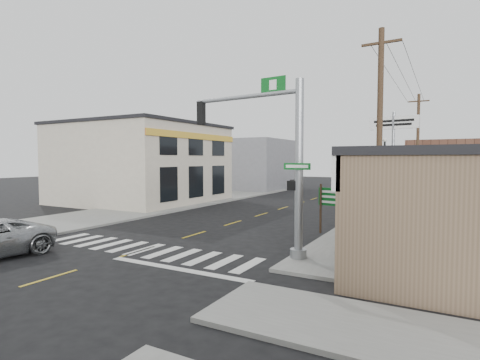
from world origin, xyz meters
The scene contains 19 objects.
ground centered at (0.00, 0.00, 0.00)m, with size 140.00×140.00×0.00m, color black.
sidewalk_right centered at (9.00, 13.00, 0.07)m, with size 6.00×38.00×0.13m, color gray.
sidewalk_left centered at (-9.00, 13.00, 0.07)m, with size 6.00×38.00×0.13m, color gray.
center_line centered at (0.00, 8.00, 0.01)m, with size 0.12×56.00×0.01m, color gold.
crosswalk centered at (0.00, 0.40, 0.01)m, with size 11.00×2.20×0.01m, color silver.
left_building centered at (-13.00, 14.00, 3.40)m, with size 12.00×12.00×6.80m, color beige.
bldg_distant_right centered at (12.00, 30.00, 2.80)m, with size 8.00×10.00×5.60m, color brown.
bldg_distant_left centered at (-11.00, 32.00, 3.20)m, with size 9.00×10.00×6.40m, color slate.
traffic_signal_pole centered at (5.57, 1.82, 4.24)m, with size 5.46×0.40×6.92m.
guide_sign centered at (6.30, 6.93, 1.76)m, with size 1.43×0.13×2.49m.
fire_hydrant centered at (8.50, 4.81, 0.53)m, with size 0.23×0.23×0.75m.
ped_crossing_sign centered at (6.30, 8.91, 2.20)m, with size 1.19×0.08×3.06m.
lamp_post centered at (7.90, 13.55, 3.09)m, with size 0.66×0.52×5.09m.
dance_center_sign centered at (7.96, 16.81, 5.42)m, with size 3.32×0.21×7.06m.
bare_tree centered at (8.07, 3.33, 3.81)m, with size 2.34×2.34×4.68m.
shrub_front centered at (10.24, 3.11, 0.57)m, with size 1.18×1.18×0.89m, color #193E17.
shrub_back centered at (9.21, 6.99, 0.58)m, with size 1.21×1.21×0.91m, color black.
utility_pole_near centered at (8.79, 4.84, 4.78)m, with size 1.58×0.24×9.07m.
utility_pole_far centered at (9.19, 22.55, 4.78)m, with size 1.58×0.24×9.08m.
Camera 1 is at (11.19, -11.52, 3.86)m, focal length 28.00 mm.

